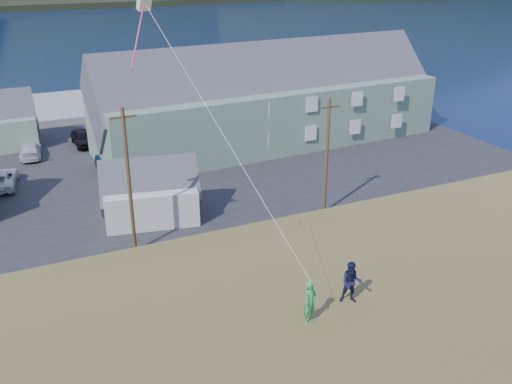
# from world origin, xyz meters

# --- Properties ---
(ground) EXTENTS (900.00, 900.00, 0.00)m
(ground) POSITION_xyz_m (0.00, 0.00, 0.00)
(ground) COLOR #0A1638
(ground) RESTS_ON ground
(grass_strip) EXTENTS (110.00, 8.00, 0.10)m
(grass_strip) POSITION_xyz_m (0.00, -2.00, 0.05)
(grass_strip) COLOR #4C3D19
(grass_strip) RESTS_ON ground
(waterfront_lot) EXTENTS (72.00, 36.00, 0.12)m
(waterfront_lot) POSITION_xyz_m (0.00, 17.00, 0.06)
(waterfront_lot) COLOR #28282B
(waterfront_lot) RESTS_ON ground
(wharf) EXTENTS (26.00, 14.00, 0.90)m
(wharf) POSITION_xyz_m (-6.00, 40.00, 0.45)
(wharf) COLOR gray
(wharf) RESTS_ON ground
(lodge) EXTENTS (34.88, 11.24, 12.12)m
(lodge) POSITION_xyz_m (16.01, 18.36, 4.66)
(lodge) COLOR gray
(lodge) RESTS_ON waterfront_lot
(shed_white) EXTENTS (7.66, 5.81, 5.49)m
(shed_white) POSITION_xyz_m (0.49, 5.94, 2.13)
(shed_white) COLOR silver
(shed_white) RESTS_ON waterfront_lot
(utility_poles) EXTENTS (31.63, 0.24, 9.53)m
(utility_poles) POSITION_xyz_m (-3.30, 1.50, 4.72)
(utility_poles) COLOR #47331E
(utility_poles) RESTS_ON waterfront_lot
(parked_cars) EXTENTS (27.86, 13.40, 1.55)m
(parked_cars) POSITION_xyz_m (-8.30, 21.04, 0.83)
(parked_cars) COLOR black
(parked_cars) RESTS_ON waterfront_lot
(kite_flyer_green) EXTENTS (0.64, 0.56, 1.47)m
(kite_flyer_green) POSITION_xyz_m (-0.48, -18.31, 7.93)
(kite_flyer_green) COLOR green
(kite_flyer_green) RESTS_ON hillside
(kite_flyer_navy) EXTENTS (0.91, 0.84, 1.49)m
(kite_flyer_navy) POSITION_xyz_m (1.32, -17.91, 7.94)
(kite_flyer_navy) COLOR #141738
(kite_flyer_navy) RESTS_ON hillside
(kite_rig) EXTENTS (1.96, 4.12, 11.24)m
(kite_rig) POSITION_xyz_m (-3.16, -10.94, 16.13)
(kite_rig) COLOR beige
(kite_rig) RESTS_ON ground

